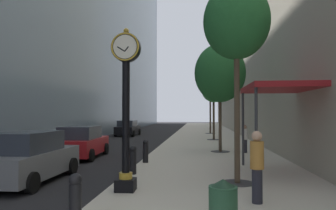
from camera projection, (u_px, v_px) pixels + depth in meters
The scene contains 17 objects.
ground_plane at pixel (170, 138), 29.89m from camera, with size 110.00×110.00×0.00m, color black.
sidewalk_right at pixel (206, 136), 32.53m from camera, with size 6.94×80.00×0.14m, color beige.
street_clock at pixel (126, 101), 9.19m from camera, with size 0.84×0.55×4.72m.
bollard_nearest at pixel (75, 199), 6.25m from camera, with size 0.26×0.26×1.05m.
bollard_third at pixel (133, 159), 11.67m from camera, with size 0.26×0.26×1.05m.
bollard_fourth at pixel (145, 150), 14.39m from camera, with size 0.26×0.26×1.05m.
street_tree_near at pixel (236, 23), 10.26m from camera, with size 2.15×2.15×6.45m.
street_tree_mid_near at pixel (220, 73), 18.54m from camera, with size 2.97×2.97×6.30m.
street_tree_mid_far at pixel (214, 88), 26.83m from camera, with size 2.14×2.14×5.62m.
street_tree_far at pixel (210, 86), 35.16m from camera, with size 2.13×2.13×6.49m.
trash_bin at pixel (223, 207), 5.72m from camera, with size 0.53×0.53×1.05m.
pedestrian_walking at pixel (257, 164), 7.91m from camera, with size 0.48×0.48×1.80m.
pedestrian_by_clock at pixel (245, 138), 17.97m from camera, with size 0.43×0.43×1.57m.
storefront_awning at pixel (278, 89), 12.01m from camera, with size 2.40×3.60×3.30m.
car_black_near at pixel (128, 128), 33.47m from camera, with size 2.14×4.33×1.61m.
car_grey_mid at pixel (29, 158), 10.92m from camera, with size 2.04×4.36×1.74m.
car_red_far at pixel (81, 142), 16.89m from camera, with size 2.25×4.25×1.69m.
Camera 1 is at (2.75, -2.83, 2.38)m, focal length 33.93 mm.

